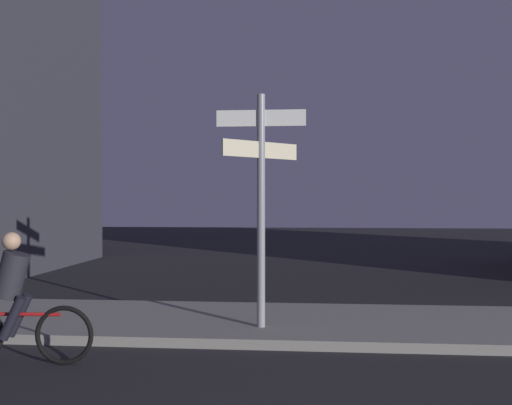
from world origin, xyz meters
TOP-DOWN VIEW (x-y plane):
  - sidewalk_kerb at (0.00, 6.33)m, footprint 40.00×2.81m
  - signpost at (-1.20, 5.72)m, footprint 1.32×1.02m
  - cyclist at (-4.06, 4.01)m, footprint 1.82×0.34m

SIDE VIEW (x-z plane):
  - sidewalk_kerb at x=0.00m, z-range 0.00..0.14m
  - cyclist at x=-4.06m, z-range -0.06..1.55m
  - signpost at x=-1.20m, z-range 0.46..3.87m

